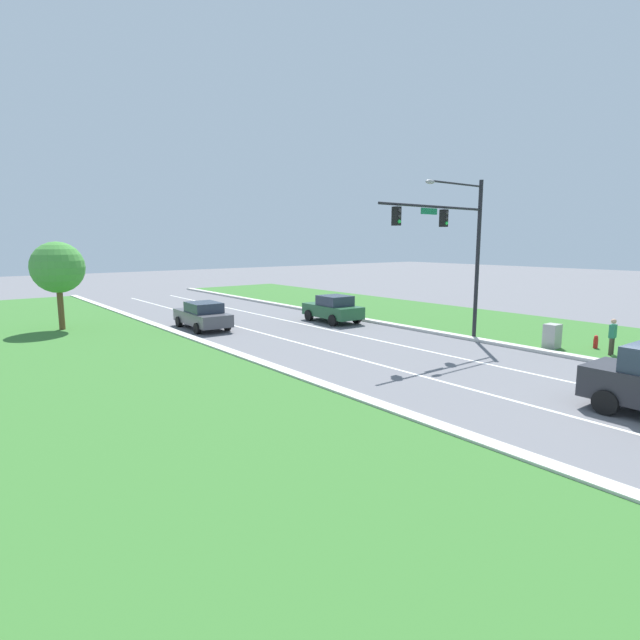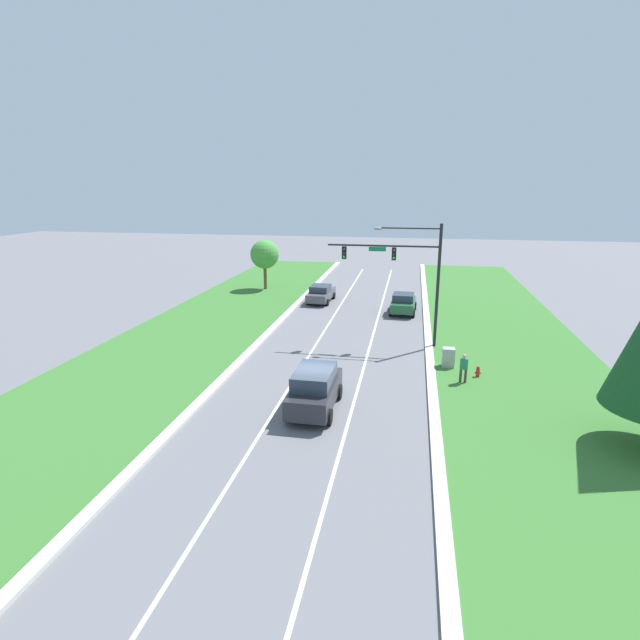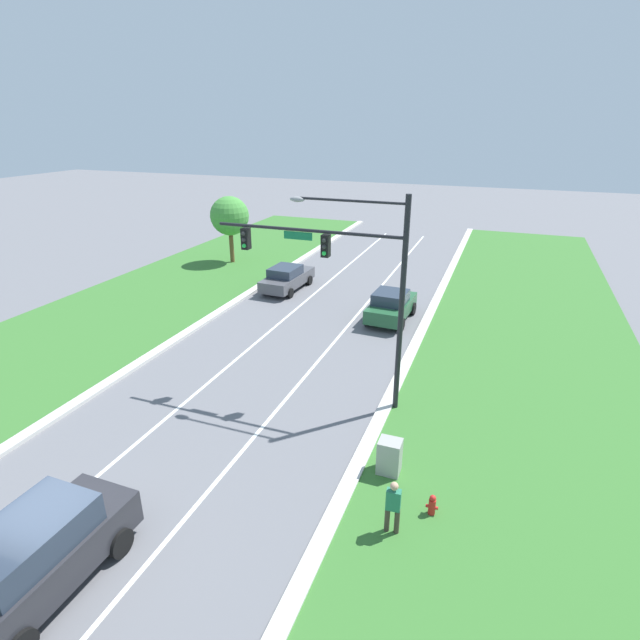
# 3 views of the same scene
# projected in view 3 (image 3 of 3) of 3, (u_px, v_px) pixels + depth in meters

# --- Properties ---
(ground_plane) EXTENTS (160.00, 160.00, 0.00)m
(ground_plane) POSITION_uv_depth(u_px,v_px,m) (67.00, 567.00, 12.36)
(ground_plane) COLOR slate
(lane_stripe_inner_left) EXTENTS (0.14, 81.00, 0.01)m
(lane_stripe_inner_left) POSITION_uv_depth(u_px,v_px,m) (13.00, 547.00, 12.95)
(lane_stripe_inner_left) COLOR white
(lane_stripe_inner_left) RESTS_ON ground_plane
(lane_stripe_inner_right) EXTENTS (0.14, 81.00, 0.01)m
(lane_stripe_inner_right) POSITION_uv_depth(u_px,v_px,m) (125.00, 590.00, 11.77)
(lane_stripe_inner_right) COLOR white
(lane_stripe_inner_right) RESTS_ON ground_plane
(traffic_signal_mast) EXTENTS (7.24, 0.41, 8.06)m
(traffic_signal_mast) POSITION_uv_depth(u_px,v_px,m) (348.00, 269.00, 17.77)
(traffic_signal_mast) COLOR black
(traffic_signal_mast) RESTS_ON ground_plane
(graphite_sedan) EXTENTS (2.18, 4.68, 1.57)m
(graphite_sedan) POSITION_uv_depth(u_px,v_px,m) (287.00, 278.00, 32.08)
(graphite_sedan) COLOR #4C4C51
(graphite_sedan) RESTS_ON ground_plane
(charcoal_suv) EXTENTS (2.17, 4.66, 2.06)m
(charcoal_suv) POSITION_uv_depth(u_px,v_px,m) (37.00, 555.00, 11.38)
(charcoal_suv) COLOR #28282D
(charcoal_suv) RESTS_ON ground_plane
(forest_sedan) EXTENTS (2.23, 4.20, 1.70)m
(forest_sedan) POSITION_uv_depth(u_px,v_px,m) (391.00, 306.00, 27.14)
(forest_sedan) COLOR #235633
(forest_sedan) RESTS_ON ground_plane
(utility_cabinet) EXTENTS (0.70, 0.60, 1.21)m
(utility_cabinet) POSITION_uv_depth(u_px,v_px,m) (389.00, 457.00, 15.39)
(utility_cabinet) COLOR #9E9E99
(utility_cabinet) RESTS_ON ground_plane
(pedestrian) EXTENTS (0.40, 0.25, 1.69)m
(pedestrian) POSITION_uv_depth(u_px,v_px,m) (393.00, 506.00, 13.01)
(pedestrian) COLOR #42382D
(pedestrian) RESTS_ON ground_plane
(fire_hydrant) EXTENTS (0.34, 0.20, 0.70)m
(fire_hydrant) POSITION_uv_depth(u_px,v_px,m) (432.00, 506.00, 13.84)
(fire_hydrant) COLOR red
(fire_hydrant) RESTS_ON ground_plane
(oak_near_left_tree) EXTENTS (2.87, 2.87, 5.04)m
(oak_near_left_tree) POSITION_uv_depth(u_px,v_px,m) (230.00, 216.00, 36.98)
(oak_near_left_tree) COLOR brown
(oak_near_left_tree) RESTS_ON ground_plane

